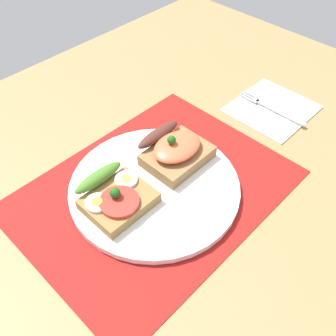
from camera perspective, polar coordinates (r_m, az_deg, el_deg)
ground_plane at (r=61.84cm, az=-1.94°, el=-4.31°), size 120.00×90.00×3.20cm
placemat at (r=60.50cm, az=-1.98°, el=-3.26°), size 40.94×31.02×0.30cm
plate at (r=59.98cm, az=-1.99°, el=-2.84°), size 26.37×26.37×1.07cm
sandwich_egg_tomato at (r=56.76cm, az=-7.82°, el=-4.16°), size 9.62×9.41×3.97cm
sandwich_salmon at (r=62.03cm, az=1.05°, el=2.63°), size 10.41×9.34×5.39cm
napkin at (r=77.88cm, az=15.06°, el=8.51°), size 14.80×13.76×0.60cm
fork at (r=77.24cm, az=14.78°, el=8.66°), size 1.62×14.30×0.32cm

